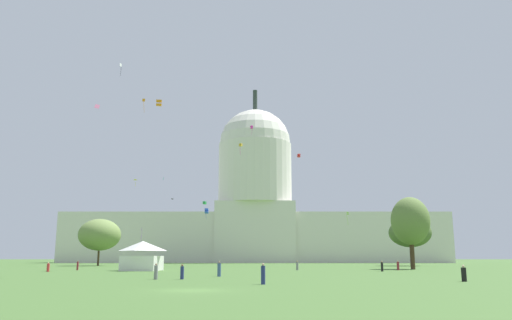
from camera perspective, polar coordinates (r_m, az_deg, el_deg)
The scene contains 30 objects.
ground_plane at distance 36.22m, azimuth -7.31°, elevation -14.58°, with size 800.00×800.00×0.00m, color #42662D.
capitol_building at distance 197.47m, azimuth -0.07°, elevation -5.51°, with size 146.93×29.16×69.83m.
event_tent at distance 87.49m, azimuth -12.83°, elevation -10.65°, with size 6.36×7.62×4.90m.
tree_east_near at distance 135.42m, azimuth 17.26°, elevation -7.96°, with size 12.26×11.41×12.03m.
tree_west_mid at distance 136.14m, azimuth -17.42°, elevation -8.17°, with size 14.92×14.86×11.91m.
tree_east_mid at distance 99.56m, azimuth 17.29°, elevation -6.70°, with size 9.19×9.73×13.49m.
person_black_mid_left at distance 52.08m, azimuth 22.74°, elevation -11.96°, with size 0.61×0.61×1.54m.
person_red_edge_west at distance 85.18m, azimuth -22.66°, elevation -11.28°, with size 0.57×0.57×1.47m.
person_black_mid_center at distance 83.01m, azimuth 14.27°, elevation -11.74°, with size 0.50×0.50×1.65m.
person_maroon_aisle_center at distance 93.44m, azimuth -19.71°, elevation -11.33°, with size 0.42×0.42×1.63m.
person_denim_lawn_far_right at distance 60.47m, azimuth -4.20°, elevation -12.41°, with size 0.61×0.61×1.76m.
person_grey_back_right at distance 88.95m, azimuth 4.78°, elevation -11.98°, with size 0.56×0.56×1.62m.
person_grey_lawn_far_left at distance 53.60m, azimuth -11.35°, elevation -12.48°, with size 0.49×0.49×1.62m.
person_navy_near_tree_west at distance 53.48m, azimuth -8.42°, elevation -12.60°, with size 0.49×0.49×1.55m.
person_maroon_mid_right at distance 91.53m, azimuth 15.99°, elevation -11.57°, with size 0.46×0.46×1.63m.
person_navy_back_left at distance 43.37m, azimuth 0.86°, elevation -12.99°, with size 0.41×0.41×1.76m.
kite_orange_mid at distance 95.55m, azimuth -11.01°, elevation 6.43°, with size 1.14×1.19×1.37m.
kite_pink_mid at distance 113.84m, azimuth -17.69°, elevation 5.86°, with size 1.04×0.67×1.13m.
kite_yellow_mid at distance 171.21m, azimuth -13.65°, elevation -2.28°, with size 1.09×0.72×2.35m.
kite_black_mid at distance 149.56m, azimuth -9.66°, elevation -4.46°, with size 1.14×1.22×0.29m.
kite_green_mid at distance 174.33m, azimuth -5.87°, elevation -4.90°, with size 1.35×1.36×1.04m.
kite_violet_low at distance 163.41m, azimuth -12.93°, elevation -7.97°, with size 0.30×0.84×4.41m.
kite_blue_low at distance 152.17m, azimuth -5.65°, elevation -5.83°, with size 1.11×1.20×3.14m.
kite_gold_high at distance 166.96m, azimuth -1.74°, elevation 1.73°, with size 1.24×1.23×3.89m.
kite_red_mid at distance 119.33m, azimuth 4.96°, elevation 0.51°, with size 0.81×0.83×0.81m.
kite_magenta_high at distance 180.39m, azimuth -0.46°, elevation 3.77°, with size 1.09×1.12×3.24m.
kite_lime_low at distance 170.41m, azimuth 10.49°, elevation -6.08°, with size 0.75×0.74×4.26m.
kite_turquoise_mid at distance 169.92m, azimuth -10.52°, elevation -2.13°, with size 0.54×0.67×1.05m.
kite_white_high at distance 143.96m, azimuth -15.20°, elevation 10.29°, with size 0.51×0.75×3.53m.
kite_orange_high at distance 138.40m, azimuth -12.70°, elevation 6.48°, with size 0.87×0.46×3.93m.
Camera 1 is at (4.48, -35.86, 2.32)m, focal length 34.94 mm.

